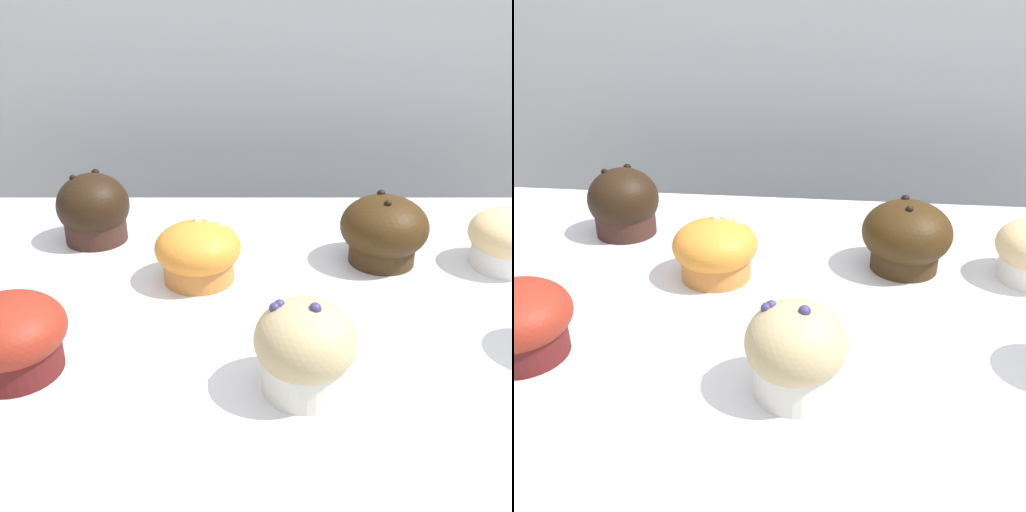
% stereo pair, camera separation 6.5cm
% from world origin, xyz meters
% --- Properties ---
extents(wall_back, '(3.20, 0.10, 1.80)m').
position_xyz_m(wall_back, '(0.00, 0.60, 0.90)').
color(wall_back, '#B2B7BC').
rests_on(wall_back, ground).
extents(muffin_front_center, '(0.10, 0.10, 0.07)m').
position_xyz_m(muffin_front_center, '(-0.27, -0.12, 0.92)').
color(muffin_front_center, '#531817').
rests_on(muffin_front_center, display_counter).
extents(muffin_back_left, '(0.11, 0.11, 0.09)m').
position_xyz_m(muffin_back_left, '(0.11, 0.10, 0.93)').
color(muffin_back_left, '#3A2815').
rests_on(muffin_back_left, display_counter).
extents(muffin_back_right, '(0.09, 0.09, 0.09)m').
position_xyz_m(muffin_back_right, '(-0.01, -0.14, 0.93)').
color(muffin_back_right, silver).
rests_on(muffin_back_right, display_counter).
extents(muffin_front_right, '(0.10, 0.10, 0.07)m').
position_xyz_m(muffin_front_right, '(-0.11, 0.05, 0.92)').
color(muffin_front_right, '#CA7C39').
rests_on(muffin_front_right, display_counter).
extents(muffin_back_center, '(0.09, 0.09, 0.09)m').
position_xyz_m(muffin_back_center, '(-0.26, 0.16, 0.93)').
color(muffin_back_center, '#39201A').
rests_on(muffin_back_center, display_counter).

